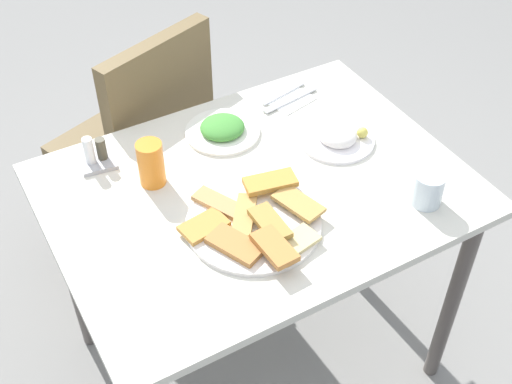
% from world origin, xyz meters
% --- Properties ---
extents(ground_plane, '(6.00, 6.00, 0.00)m').
position_xyz_m(ground_plane, '(0.00, 0.00, 0.00)').
color(ground_plane, gray).
extents(dining_table, '(1.03, 0.77, 0.75)m').
position_xyz_m(dining_table, '(0.00, 0.00, 0.66)').
color(dining_table, silver).
rests_on(dining_table, ground_plane).
extents(dining_chair, '(0.54, 0.54, 0.93)m').
position_xyz_m(dining_chair, '(-0.09, 0.60, 0.53)').
color(dining_chair, brown).
rests_on(dining_chair, ground_plane).
extents(pide_platter, '(0.33, 0.33, 0.04)m').
position_xyz_m(pide_platter, '(-0.08, -0.12, 0.77)').
color(pide_platter, white).
rests_on(pide_platter, dining_table).
extents(salad_plate_greens, '(0.21, 0.21, 0.05)m').
position_xyz_m(salad_plate_greens, '(0.28, 0.05, 0.77)').
color(salad_plate_greens, white).
rests_on(salad_plate_greens, dining_table).
extents(salad_plate_rice, '(0.21, 0.21, 0.04)m').
position_xyz_m(salad_plate_rice, '(0.02, 0.23, 0.77)').
color(salad_plate_rice, white).
rests_on(salad_plate_rice, dining_table).
extents(soda_can, '(0.09, 0.09, 0.12)m').
position_xyz_m(soda_can, '(-0.22, 0.14, 0.81)').
color(soda_can, orange).
rests_on(soda_can, dining_table).
extents(drinking_glass, '(0.08, 0.08, 0.09)m').
position_xyz_m(drinking_glass, '(0.33, -0.25, 0.80)').
color(drinking_glass, silver).
rests_on(drinking_glass, dining_table).
extents(paper_napkin, '(0.15, 0.15, 0.00)m').
position_xyz_m(paper_napkin, '(0.26, 0.29, 0.75)').
color(paper_napkin, white).
rests_on(paper_napkin, dining_table).
extents(fork, '(0.19, 0.05, 0.00)m').
position_xyz_m(fork, '(0.26, 0.27, 0.76)').
color(fork, silver).
rests_on(fork, paper_napkin).
extents(spoon, '(0.16, 0.05, 0.00)m').
position_xyz_m(spoon, '(0.26, 0.31, 0.76)').
color(spoon, silver).
rests_on(spoon, paper_napkin).
extents(condiment_caddy, '(0.10, 0.10, 0.09)m').
position_xyz_m(condiment_caddy, '(-0.32, 0.28, 0.78)').
color(condiment_caddy, '#B2B2B7').
rests_on(condiment_caddy, dining_table).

